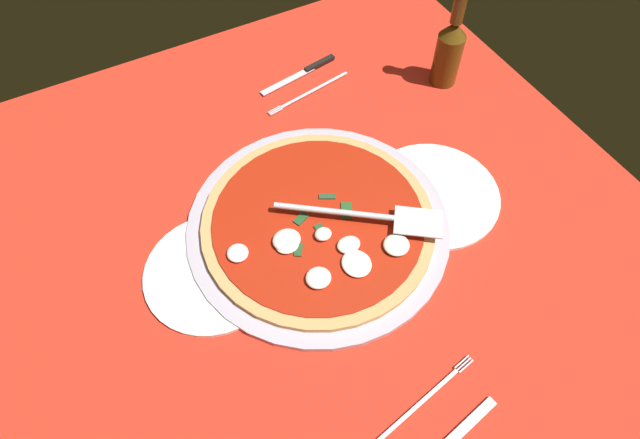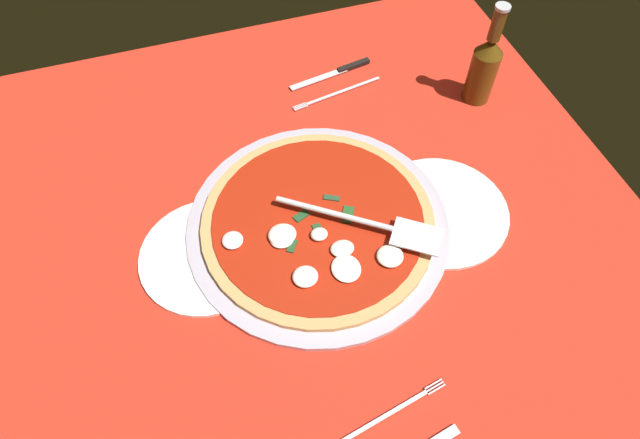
{
  "view_description": "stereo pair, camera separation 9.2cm",
  "coord_description": "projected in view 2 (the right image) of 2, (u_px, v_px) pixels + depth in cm",
  "views": [
    {
      "loc": [
        -24.48,
        -47.51,
        78.43
      ],
      "look_at": [
        0.37,
        -1.43,
        2.45
      ],
      "focal_mm": 30.18,
      "sensor_mm": 36.0,
      "label": 1
    },
    {
      "loc": [
        -16.02,
        -51.15,
        78.43
      ],
      "look_at": [
        0.37,
        -1.43,
        2.45
      ],
      "focal_mm": 30.18,
      "sensor_mm": 36.0,
      "label": 2
    }
  ],
  "objects": [
    {
      "name": "place_setting_far",
      "position": [
        337.0,
        83.0,
        1.15
      ],
      "size": [
        22.04,
        15.94,
        1.4
      ],
      "rotation": [
        0.0,
        0.0,
        3.31
      ],
      "color": "white",
      "rests_on": "ground_plane"
    },
    {
      "name": "pizza_server",
      "position": [
        367.0,
        223.0,
        0.89
      ],
      "size": [
        25.0,
        19.45,
        1.0
      ],
      "rotation": [
        0.0,
        0.0,
        5.65
      ],
      "color": "silver",
      "rests_on": "pizza"
    },
    {
      "name": "pizza_pan",
      "position": [
        320.0,
        225.0,
        0.94
      ],
      "size": [
        45.51,
        45.51,
        1.35
      ],
      "primitive_type": "cylinder",
      "color": "#B5ADBD",
      "rests_on": "ground_plane"
    },
    {
      "name": "ground_plane",
      "position": [
        315.0,
        223.0,
        0.95
      ],
      "size": [
        114.53,
        114.53,
        0.8
      ],
      "primitive_type": "cube",
      "color": "red"
    },
    {
      "name": "dinner_plate_left",
      "position": [
        207.0,
        255.0,
        0.9
      ],
      "size": [
        22.61,
        22.61,
        1.0
      ],
      "primitive_type": "cylinder",
      "color": "silver",
      "rests_on": "ground_plane"
    },
    {
      "name": "beer_bottle",
      "position": [
        484.0,
        67.0,
        1.06
      ],
      "size": [
        5.63,
        5.63,
        21.68
      ],
      "color": "#51380E",
      "rests_on": "ground_plane"
    },
    {
      "name": "checker_pattern",
      "position": [
        315.0,
        221.0,
        0.95
      ],
      "size": [
        114.53,
        114.53,
        0.1
      ],
      "color": "white",
      "rests_on": "ground_plane"
    },
    {
      "name": "pizza",
      "position": [
        320.0,
        223.0,
        0.92
      ],
      "size": [
        40.25,
        40.25,
        2.71
      ],
      "color": "#E09A59",
      "rests_on": "pizza_pan"
    },
    {
      "name": "dinner_plate_right",
      "position": [
        440.0,
        211.0,
        0.96
      ],
      "size": [
        24.03,
        24.03,
        1.0
      ],
      "primitive_type": "cylinder",
      "color": "white",
      "rests_on": "ground_plane"
    }
  ]
}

